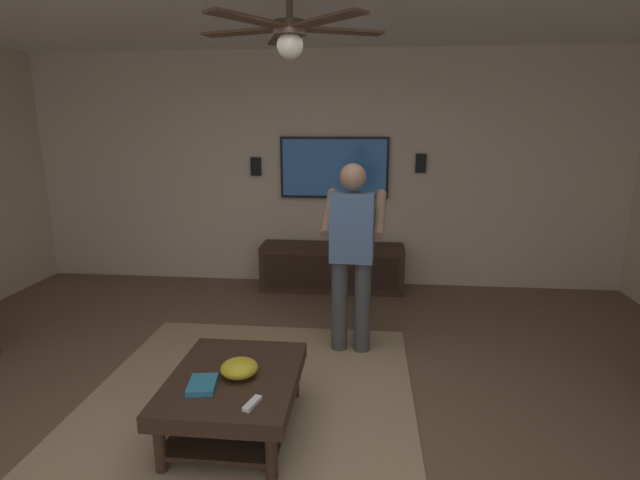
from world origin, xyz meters
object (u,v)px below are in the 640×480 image
Objects in this scene: vase_round at (349,236)px; wall_speaker_right at (256,166)px; wall_speaker_left at (421,163)px; ceiling_fan at (289,33)px; book at (202,385)px; bowl at (239,368)px; person_standing at (352,248)px; media_console at (332,267)px; coffee_table at (235,389)px; tv at (334,168)px; remote_white at (252,403)px.

wall_speaker_right is (0.21, 1.15, 0.79)m from vase_round.
ceiling_fan is (-2.70, 1.11, 0.97)m from wall_speaker_left.
wall_speaker_right is (0.00, 1.98, -0.05)m from wall_speaker_left.
book is 1.00× the size of wall_speaker_left.
bowl is 1.07× the size of wall_speaker_right.
vase_round is at bearing 7.09° from person_standing.
wall_speaker_right is at bearing -104.84° from media_console.
tv is at bearing -7.65° from coffee_table.
coffee_table is 2.97m from vase_round.
bowl is 0.20× the size of ceiling_fan.
coffee_table is at bearing 168.15° from vase_round.
coffee_table is at bearing -8.29° from media_console.
bowl is at bearing -169.31° from wall_speaker_right.
book is (-3.00, 0.56, 0.14)m from media_console.
media_console is at bearing -7.48° from bowl.
person_standing is at bearing 179.20° from remote_white.
vase_round is (3.21, -0.41, 0.25)m from remote_white.
person_standing is at bearing 10.09° from media_console.
media_console reaches higher than coffee_table.
person_standing is at bearing -39.61° from book.
bowl is 1.56× the size of remote_white.
bowl is at bearing 155.77° from wall_speaker_left.
ceiling_fan is at bearing -162.20° from wall_speaker_right.
media_console is 3.17m from remote_white.
person_standing is (-1.59, -0.28, 0.66)m from media_console.
book is (0.16, 0.34, 0.01)m from remote_white.
media_console is 7.73× the size of vase_round.
wall_speaker_right reaches higher than remote_white.
remote_white is 3.65m from wall_speaker_right.
remote_white is at bearing -3.64° from tv.
vase_round is (1.64, 0.09, -0.27)m from person_standing.
bowl is 0.35m from remote_white.
tv is 0.96m from wall_speaker_right.
book is 3.44m from wall_speaker_right.
wall_speaker_left reaches higher than book.
vase_round is at bearing 103.90° from wall_speaker_left.
tv is 5.89× the size of vase_round.
wall_speaker_left is at bearing -34.66° from book.
bowl is 0.25m from book.
coffee_table is at bearing 75.27° from bowl.
bowl is at bearing -58.22° from book.
vase_round is (0.05, -0.19, 0.39)m from media_console.
coffee_table is at bearing 155.08° from wall_speaker_left.
remote_white is at bearing -123.18° from book.
coffee_table is at bearing -131.88° from remote_white.
media_console is at bearing -0.00° from tv.
media_console is at bearing -104.84° from wall_speaker_right.
remote_white is 3.24m from vase_round.
book is (-0.17, 0.15, 0.12)m from coffee_table.
wall_speaker_left is at bearing -22.46° from ceiling_fan.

